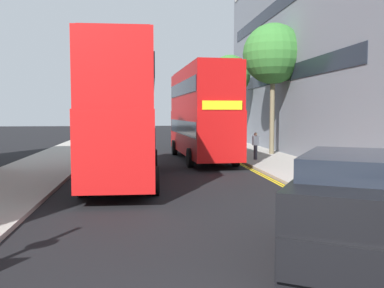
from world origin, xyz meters
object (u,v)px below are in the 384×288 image
(double_decker_bus_away, at_px, (125,110))
(double_decker_bus_oncoming, at_px, (201,111))
(taxi_minivan, at_px, (349,208))
(pedestrian_far, at_px, (256,145))

(double_decker_bus_away, distance_m, double_decker_bus_oncoming, 8.60)
(double_decker_bus_away, bearing_deg, taxi_minivan, -65.84)
(double_decker_bus_away, relative_size, double_decker_bus_oncoming, 1.00)
(double_decker_bus_away, distance_m, pedestrian_far, 9.81)
(pedestrian_far, bearing_deg, taxi_minivan, -99.53)
(double_decker_bus_away, distance_m, taxi_minivan, 11.61)
(pedestrian_far, bearing_deg, double_decker_bus_away, -140.96)
(double_decker_bus_away, height_order, pedestrian_far, double_decker_bus_away)
(taxi_minivan, bearing_deg, double_decker_bus_away, 114.16)
(taxi_minivan, distance_m, pedestrian_far, 16.71)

